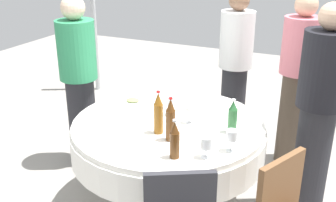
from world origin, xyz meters
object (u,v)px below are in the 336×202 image
(plate_near, at_px, (133,102))
(person_left, at_px, (235,65))
(person_far, at_px, (297,80))
(person_rear, at_px, (79,80))
(wine_glass_east, at_px, (171,101))
(plate_north, at_px, (174,105))
(bottle_brown_south, at_px, (175,140))
(bottle_green_far, at_px, (233,117))
(wine_glass_west, at_px, (190,111))
(bottle_brown_rear, at_px, (171,120))
(wine_glass_outer, at_px, (232,136))
(dining_table, at_px, (168,139))
(bottle_amber_left, at_px, (158,114))
(person_south, at_px, (319,112))
(wine_glass_south, at_px, (206,143))

(plate_near, distance_m, person_left, 1.29)
(plate_near, bearing_deg, person_left, 64.63)
(plate_near, relative_size, person_far, 0.15)
(person_rear, height_order, person_far, person_far)
(wine_glass_east, bearing_deg, person_far, 50.91)
(plate_near, xyz_separation_m, plate_north, (0.34, 0.09, -0.00))
(bottle_brown_south, relative_size, person_far, 0.16)
(bottle_green_far, distance_m, wine_glass_west, 0.33)
(bottle_green_far, bearing_deg, bottle_brown_rear, -139.65)
(bottle_green_far, xyz_separation_m, person_left, (-0.37, 1.34, -0.03))
(wine_glass_outer, bearing_deg, dining_table, 157.02)
(bottle_amber_left, xyz_separation_m, person_rear, (-1.04, 0.49, -0.06))
(dining_table, height_order, wine_glass_west, wine_glass_west)
(dining_table, height_order, person_far, person_far)
(bottle_amber_left, xyz_separation_m, bottle_green_far, (0.47, 0.23, -0.03))
(dining_table, xyz_separation_m, bottle_brown_south, (0.26, -0.47, 0.27))
(dining_table, distance_m, wine_glass_west, 0.29)
(bottle_amber_left, relative_size, person_south, 0.19)
(bottle_amber_left, bearing_deg, bottle_brown_south, -47.87)
(person_rear, distance_m, person_far, 1.99)
(wine_glass_south, height_order, wine_glass_east, wine_glass_east)
(wine_glass_outer, bearing_deg, bottle_brown_rear, -176.94)
(person_far, bearing_deg, wine_glass_east, -94.51)
(bottle_brown_rear, height_order, bottle_brown_south, bottle_brown_rear)
(bottle_brown_south, relative_size, person_rear, 0.17)
(wine_glass_west, distance_m, wine_glass_outer, 0.50)
(bottle_amber_left, relative_size, plate_near, 1.28)
(person_rear, relative_size, person_far, 0.99)
(bottle_brown_south, distance_m, person_far, 1.67)
(person_left, bearing_deg, wine_glass_outer, -69.66)
(dining_table, distance_m, bottle_brown_south, 0.60)
(plate_near, bearing_deg, bottle_brown_rear, -40.16)
(wine_glass_south, xyz_separation_m, wine_glass_east, (-0.48, 0.52, 0.02))
(person_rear, bearing_deg, plate_near, -81.34)
(wine_glass_east, bearing_deg, wine_glass_outer, -31.60)
(person_left, height_order, person_rear, person_rear)
(wine_glass_east, bearing_deg, bottle_brown_south, -63.58)
(bottle_green_far, xyz_separation_m, person_south, (0.54, 0.35, 0.01))
(wine_glass_east, bearing_deg, wine_glass_south, -47.22)
(person_far, bearing_deg, bottle_brown_south, -73.21)
(wine_glass_outer, relative_size, person_rear, 0.09)
(plate_near, bearing_deg, wine_glass_south, -34.77)
(person_left, bearing_deg, bottle_amber_left, -88.77)
(plate_north, bearing_deg, plate_near, -164.37)
(wine_glass_outer, bearing_deg, person_far, 81.19)
(bottle_brown_rear, distance_m, person_far, 1.53)
(wine_glass_west, bearing_deg, bottle_brown_south, -78.35)
(plate_north, distance_m, person_left, 1.09)
(wine_glass_west, xyz_separation_m, person_left, (-0.03, 1.33, -0.01))
(bottle_green_far, xyz_separation_m, wine_glass_east, (-0.52, 0.09, -0.00))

